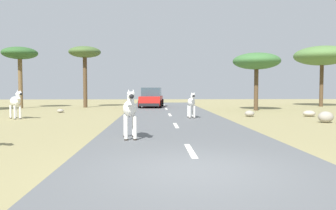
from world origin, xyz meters
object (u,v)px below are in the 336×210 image
(zebra_2, at_px, (130,109))
(car_0, at_px, (151,98))
(tree_7, at_px, (322,56))
(rock_4, at_px, (326,117))
(rock_3, at_px, (250,114))
(tree_0, at_px, (20,55))
(zebra_0, at_px, (192,102))
(zebra_1, at_px, (16,102))
(tree_2, at_px, (256,62))
(rock_2, at_px, (309,113))
(rock_1, at_px, (60,111))
(tree_6, at_px, (85,54))

(zebra_2, relative_size, car_0, 0.39)
(car_0, relative_size, tree_7, 0.78)
(rock_4, bearing_deg, zebra_2, -150.89)
(rock_3, bearing_deg, zebra_2, -126.52)
(tree_7, bearing_deg, tree_0, -176.57)
(zebra_0, xyz_separation_m, zebra_1, (-9.91, 0.32, 0.05))
(tree_7, bearing_deg, car_0, -176.03)
(tree_2, distance_m, tree_7, 9.61)
(rock_2, bearing_deg, rock_4, -103.71)
(zebra_0, xyz_separation_m, tree_0, (-13.68, 10.44, 3.69))
(rock_2, bearing_deg, rock_1, 166.67)
(zebra_0, height_order, zebra_1, zebra_1)
(zebra_0, relative_size, tree_0, 0.29)
(zebra_1, xyz_separation_m, tree_7, (23.65, 11.76, 3.80))
(zebra_2, bearing_deg, tree_6, -81.23)
(zebra_2, relative_size, tree_6, 0.32)
(car_0, bearing_deg, tree_2, 157.25)
(tree_0, relative_size, rock_1, 11.31)
(tree_7, bearing_deg, rock_4, -116.56)
(car_0, bearing_deg, rock_2, 139.40)
(zebra_1, bearing_deg, tree_7, 166.84)
(zebra_0, height_order, rock_4, zebra_0)
(tree_7, bearing_deg, tree_2, -146.09)
(zebra_0, height_order, zebra_2, zebra_2)
(zebra_2, xyz_separation_m, rock_2, (10.26, 8.83, -0.85))
(zebra_1, height_order, rock_3, zebra_1)
(rock_1, xyz_separation_m, rock_2, (16.12, -3.82, 0.05))
(tree_2, distance_m, tree_6, 14.93)
(tree_6, bearing_deg, zebra_2, -74.08)
(zebra_0, distance_m, tree_0, 17.60)
(rock_3, bearing_deg, zebra_0, -161.23)
(rock_2, xyz_separation_m, rock_4, (-0.88, -3.60, 0.10))
(tree_7, bearing_deg, tree_6, -178.30)
(zebra_1, xyz_separation_m, tree_2, (15.71, 6.42, 2.81))
(zebra_2, height_order, tree_0, tree_0)
(zebra_0, distance_m, rock_1, 10.12)
(tree_7, xyz_separation_m, rock_1, (-22.50, -7.08, -4.64))
(tree_0, bearing_deg, rock_2, -23.75)
(tree_2, height_order, tree_7, tree_7)
(zebra_2, distance_m, rock_4, 10.77)
(car_0, distance_m, rock_4, 16.06)
(rock_3, bearing_deg, tree_7, 47.15)
(zebra_1, relative_size, rock_1, 3.50)
(zebra_2, height_order, rock_4, zebra_2)
(tree_2, bearing_deg, tree_6, 161.69)
(zebra_2, height_order, rock_2, zebra_2)
(zebra_2, distance_m, rock_3, 11.12)
(car_0, distance_m, rock_3, 11.47)
(tree_6, distance_m, tree_7, 22.09)
(tree_0, relative_size, tree_7, 0.93)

